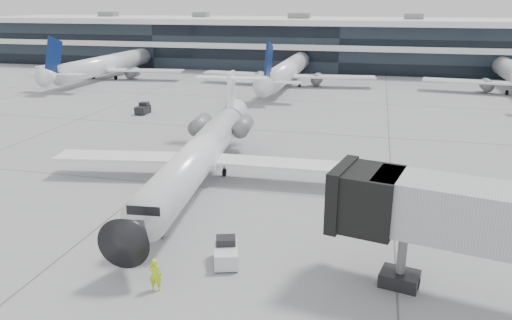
# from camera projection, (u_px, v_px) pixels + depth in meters

# --- Properties ---
(ground) EXTENTS (220.00, 220.00, 0.00)m
(ground) POSITION_uv_depth(u_px,v_px,m) (267.00, 193.00, 40.97)
(ground) COLOR gray
(ground) RESTS_ON ground
(terminal) EXTENTS (170.00, 22.00, 10.00)m
(terminal) POSITION_uv_depth(u_px,v_px,m) (343.00, 46.00, 115.37)
(terminal) COLOR black
(terminal) RESTS_ON ground
(bg_jet_left) EXTENTS (32.00, 40.00, 9.60)m
(bg_jet_left) POSITION_uv_depth(u_px,v_px,m) (110.00, 78.00, 101.94)
(bg_jet_left) COLOR white
(bg_jet_left) RESTS_ON ground
(bg_jet_center) EXTENTS (32.00, 40.00, 9.60)m
(bg_jet_center) POSITION_uv_depth(u_px,v_px,m) (288.00, 85.00, 93.68)
(bg_jet_center) COLOR white
(bg_jet_center) RESTS_ON ground
(regional_jet) EXTENTS (26.57, 33.19, 7.66)m
(regional_jet) POSITION_uv_depth(u_px,v_px,m) (202.00, 151.00, 43.10)
(regional_jet) COLOR white
(regional_jet) RESTS_ON ground
(ramp_worker) EXTENTS (0.76, 0.57, 1.91)m
(ramp_worker) POSITION_uv_depth(u_px,v_px,m) (155.00, 274.00, 26.89)
(ramp_worker) COLOR #CAEF19
(ramp_worker) RESTS_ON ground
(baggage_tug) EXTENTS (2.01, 2.63, 1.48)m
(baggage_tug) POSITION_uv_depth(u_px,v_px,m) (226.00, 253.00, 29.76)
(baggage_tug) COLOR silver
(baggage_tug) RESTS_ON ground
(traffic_cone) EXTENTS (0.45, 0.45, 0.63)m
(traffic_cone) POSITION_uv_depth(u_px,v_px,m) (192.00, 156.00, 49.67)
(traffic_cone) COLOR orange
(traffic_cone) RESTS_ON ground
(far_tug) EXTENTS (1.45, 2.43, 1.54)m
(far_tug) POSITION_uv_depth(u_px,v_px,m) (143.00, 109.00, 69.39)
(far_tug) COLOR black
(far_tug) RESTS_ON ground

